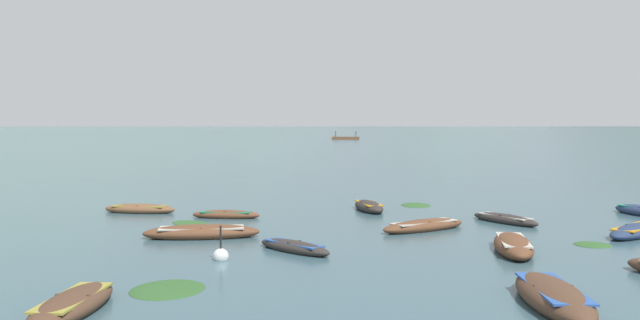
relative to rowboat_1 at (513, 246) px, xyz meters
The scene contains 20 objects.
ground_plane 1487.20m from the rowboat_1, 90.23° to the left, with size 6000.00×6000.00×0.00m, color #385660.
mountain_2 2194.95m from the rowboat_1, 93.47° to the left, with size 902.92×902.92×260.68m, color slate.
mountain_3 1987.21m from the rowboat_1, 76.60° to the left, with size 724.84×724.84×193.18m, color slate.
rowboat_1 is the anchor object (origin of this frame).
rowboat_2 11.14m from the rowboat_1, 162.46° to the left, with size 4.39×1.65×0.61m.
rowboat_3 13.91m from the rowboat_1, 152.29° to the right, with size 1.61×3.84×0.57m.
rowboat_4 13.29m from the rowboat_1, 139.88° to the left, with size 3.17×1.36×0.44m.
rowboat_5 5.06m from the rowboat_1, 113.35° to the left, with size 4.10×3.06×0.54m.
rowboat_6 6.51m from the rowboat_1, 27.24° to the left, with size 3.87×3.63×0.54m.
rowboat_7 6.66m from the rowboat_1, 101.47° to the right, with size 1.66×4.34×0.70m.
rowboat_9 17.90m from the rowboat_1, 143.68° to the left, with size 3.64×1.84×0.53m.
rowboat_10 11.27m from the rowboat_1, 107.74° to the left, with size 1.56×3.47×0.61m.
rowboat_11 7.25m from the rowboat_1, behind, with size 2.77×2.99×0.44m.
rowboat_12 6.72m from the rowboat_1, 73.76° to the left, with size 2.46×3.61×0.47m.
ferry_1 155.85m from the rowboat_1, 86.74° to the left, with size 7.48×3.66×2.54m.
mooring_buoy 9.57m from the rowboat_1, behind, with size 0.50×0.50×1.22m.
weed_patch_0 11.46m from the rowboat_1, 156.90° to the right, with size 2.20×1.87×0.14m, color #2D5628.
weed_patch_1 12.69m from the rowboat_1, 93.33° to the left, with size 1.52×2.16×0.14m, color #2D5628.
weed_patch_4 3.38m from the rowboat_1, 18.51° to the left, with size 1.26×1.28×0.14m, color #2D5628.
weed_patch_6 13.30m from the rowboat_1, 149.41° to the left, with size 2.39×1.32×0.14m, color #2D5628.
Camera 1 is at (-1.59, -8.81, 4.24)m, focal length 37.75 mm.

